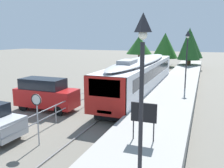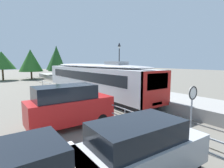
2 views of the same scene
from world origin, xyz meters
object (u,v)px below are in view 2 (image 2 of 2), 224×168
object	(u,v)px
parked_suv_silver	(140,150)
commuter_train	(91,77)
speed_limit_sign	(192,101)
parked_van_red	(69,106)
platform_lamp_mid_platform	(119,56)

from	to	relation	value
parked_suv_silver	commuter_train	bearing A→B (deg)	67.41
speed_limit_sign	parked_van_red	bearing A→B (deg)	122.36
parked_suv_silver	parked_van_red	size ratio (longest dim) A/B	0.95
parked_suv_silver	platform_lamp_mid_platform	bearing A→B (deg)	54.58
parked_van_red	speed_limit_sign	bearing A→B (deg)	-57.64
commuter_train	parked_van_red	world-z (taller)	commuter_train
platform_lamp_mid_platform	parked_suv_silver	world-z (taller)	platform_lamp_mid_platform
commuter_train	parked_suv_silver	size ratio (longest dim) A/B	4.12
platform_lamp_mid_platform	parked_suv_silver	xyz separation A→B (m)	(-9.83, -13.82, -3.56)
commuter_train	platform_lamp_mid_platform	size ratio (longest dim) A/B	3.59
parked_van_red	parked_suv_silver	bearing A→B (deg)	-89.76
commuter_train	parked_suv_silver	distance (m)	14.75
speed_limit_sign	parked_van_red	size ratio (longest dim) A/B	0.57
commuter_train	parked_van_red	distance (m)	9.64
commuter_train	parked_suv_silver	xyz separation A→B (m)	(-5.65, -13.58, -1.08)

